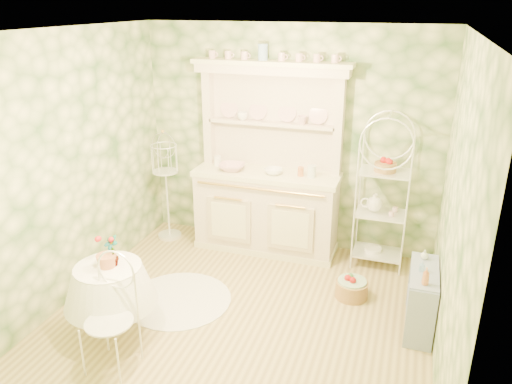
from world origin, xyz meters
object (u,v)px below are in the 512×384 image
(bakers_rack, at_px, (383,190))
(cafe_chair, at_px, (110,328))
(side_shelf, at_px, (421,301))
(floor_basket, at_px, (352,289))
(birdcage_stand, at_px, (166,183))
(kitchen_dresser, at_px, (267,161))
(round_table, at_px, (112,301))

(bakers_rack, relative_size, cafe_chair, 2.35)
(bakers_rack, height_order, side_shelf, bakers_rack)
(floor_basket, bearing_deg, birdcage_stand, 164.35)
(birdcage_stand, bearing_deg, cafe_chair, -73.45)
(cafe_chair, xyz_separation_m, floor_basket, (1.77, 1.71, -0.30))
(bakers_rack, distance_m, birdcage_stand, 2.68)
(bakers_rack, bearing_deg, side_shelf, -64.99)
(birdcage_stand, bearing_deg, side_shelf, -17.82)
(bakers_rack, bearing_deg, kitchen_dresser, -178.72)
(side_shelf, xyz_separation_m, round_table, (-2.70, -0.99, 0.06))
(bakers_rack, xyz_separation_m, round_table, (-2.20, -2.11, -0.59))
(side_shelf, bearing_deg, cafe_chair, -151.76)
(side_shelf, xyz_separation_m, birdcage_stand, (-3.17, 1.02, 0.46))
(bakers_rack, bearing_deg, birdcage_stand, -176.63)
(kitchen_dresser, height_order, bakers_rack, kitchen_dresser)
(round_table, xyz_separation_m, floor_basket, (2.02, 1.31, -0.26))
(kitchen_dresser, distance_m, cafe_chair, 2.68)
(birdcage_stand, bearing_deg, round_table, -76.86)
(round_table, relative_size, floor_basket, 2.41)
(birdcage_stand, bearing_deg, bakers_rack, 2.28)
(birdcage_stand, distance_m, floor_basket, 2.66)
(kitchen_dresser, bearing_deg, cafe_chair, -103.19)
(side_shelf, relative_size, round_table, 0.95)
(cafe_chair, height_order, birdcage_stand, birdcage_stand)
(birdcage_stand, relative_size, floor_basket, 5.14)
(kitchen_dresser, bearing_deg, birdcage_stand, -175.54)
(bakers_rack, distance_m, floor_basket, 1.18)
(cafe_chair, relative_size, birdcage_stand, 0.53)
(kitchen_dresser, xyz_separation_m, birdcage_stand, (-1.30, -0.10, -0.40))
(round_table, bearing_deg, floor_basket, 33.03)
(kitchen_dresser, distance_m, birdcage_stand, 1.36)
(bakers_rack, bearing_deg, floor_basket, -101.60)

